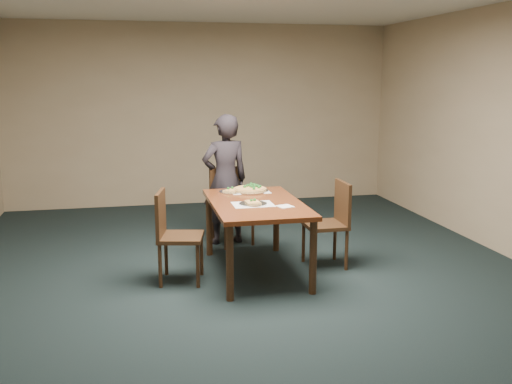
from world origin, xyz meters
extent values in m
plane|color=black|center=(0.00, 0.00, 0.00)|extent=(8.00, 8.00, 0.00)
plane|color=tan|center=(0.00, 4.00, 1.40)|extent=(6.00, 0.00, 6.00)
cube|color=#532310|center=(0.12, 0.56, 0.73)|extent=(0.90, 1.50, 0.04)
cylinder|color=black|center=(-0.27, -0.13, 0.35)|extent=(0.07, 0.07, 0.70)
cylinder|color=black|center=(-0.27, 1.25, 0.35)|extent=(0.07, 0.07, 0.70)
cylinder|color=black|center=(0.51, -0.13, 0.35)|extent=(0.07, 0.07, 0.70)
cylinder|color=black|center=(0.51, 1.25, 0.35)|extent=(0.07, 0.07, 0.70)
cube|color=black|center=(0.07, 1.63, 0.45)|extent=(0.52, 0.52, 0.04)
cylinder|color=black|center=(-0.05, 1.41, 0.21)|extent=(0.04, 0.04, 0.43)
cylinder|color=black|center=(-0.15, 1.76, 0.21)|extent=(0.04, 0.04, 0.43)
cylinder|color=black|center=(0.29, 1.51, 0.21)|extent=(0.04, 0.04, 0.43)
cylinder|color=black|center=(0.19, 1.86, 0.21)|extent=(0.04, 0.04, 0.43)
cube|color=black|center=(0.02, 1.82, 0.69)|extent=(0.41, 0.15, 0.44)
cube|color=black|center=(-0.65, 0.46, 0.45)|extent=(0.50, 0.50, 0.04)
cylinder|color=black|center=(-0.51, 0.25, 0.21)|extent=(0.04, 0.04, 0.43)
cylinder|color=black|center=(-0.86, 0.32, 0.21)|extent=(0.04, 0.04, 0.43)
cylinder|color=black|center=(-0.43, 0.60, 0.21)|extent=(0.04, 0.04, 0.43)
cylinder|color=black|center=(-0.79, 0.68, 0.21)|extent=(0.04, 0.04, 0.43)
cube|color=black|center=(-0.83, 0.50, 0.69)|extent=(0.12, 0.42, 0.44)
cube|color=black|center=(0.88, 0.61, 0.45)|extent=(0.42, 0.42, 0.04)
cylinder|color=black|center=(0.70, 0.79, 0.21)|extent=(0.04, 0.04, 0.43)
cylinder|color=black|center=(1.06, 0.79, 0.21)|extent=(0.04, 0.04, 0.43)
cylinder|color=black|center=(0.70, 0.43, 0.21)|extent=(0.04, 0.04, 0.43)
cylinder|color=black|center=(1.06, 0.43, 0.21)|extent=(0.04, 0.04, 0.43)
cube|color=black|center=(1.07, 0.61, 0.69)|extent=(0.04, 0.42, 0.44)
imported|color=black|center=(0.00, 1.70, 0.78)|extent=(0.63, 0.47, 1.56)
cube|color=white|center=(0.17, 1.09, 0.75)|extent=(0.42, 0.32, 0.00)
cube|color=white|center=(0.07, 0.44, 0.75)|extent=(0.40, 0.30, 0.00)
cylinder|color=silver|center=(0.17, 1.09, 0.76)|extent=(0.40, 0.40, 0.01)
cylinder|color=#B28244|center=(0.17, 1.09, 0.77)|extent=(0.36, 0.36, 0.02)
cylinder|color=#FFEC85|center=(0.17, 1.09, 0.79)|extent=(0.32, 0.32, 0.01)
sphere|color=#164919|center=(0.19, 0.97, 0.80)|extent=(0.03, 0.03, 0.03)
sphere|color=#164919|center=(0.29, 1.09, 0.80)|extent=(0.03, 0.03, 0.03)
sphere|color=#164919|center=(0.22, 1.10, 0.80)|extent=(0.04, 0.04, 0.04)
sphere|color=#164919|center=(0.19, 1.14, 0.80)|extent=(0.04, 0.04, 0.04)
sphere|color=#164919|center=(0.20, 1.02, 0.80)|extent=(0.03, 0.03, 0.03)
sphere|color=#164919|center=(0.17, 1.19, 0.80)|extent=(0.03, 0.03, 0.03)
sphere|color=#164919|center=(0.25, 1.12, 0.80)|extent=(0.04, 0.04, 0.04)
sphere|color=#164919|center=(0.26, 1.03, 0.80)|extent=(0.03, 0.03, 0.03)
sphere|color=#164919|center=(0.19, 1.09, 0.80)|extent=(0.03, 0.03, 0.03)
sphere|color=#164919|center=(0.21, 1.21, 0.80)|extent=(0.04, 0.04, 0.04)
sphere|color=#164919|center=(0.23, 1.16, 0.81)|extent=(0.04, 0.04, 0.04)
sphere|color=#164919|center=(0.11, 1.10, 0.80)|extent=(0.03, 0.03, 0.03)
sphere|color=#164919|center=(0.15, 1.16, 0.80)|extent=(0.03, 0.03, 0.03)
sphere|color=#164919|center=(0.27, 1.10, 0.80)|extent=(0.03, 0.03, 0.03)
cylinder|color=silver|center=(0.07, 0.44, 0.76)|extent=(0.28, 0.28, 0.01)
cube|color=#B28244|center=(0.07, 0.44, 0.77)|extent=(0.14, 0.18, 0.02)
cube|color=#FFEC85|center=(0.07, 0.44, 0.78)|extent=(0.11, 0.14, 0.01)
sphere|color=#164919|center=(0.09, 0.44, 0.79)|extent=(0.03, 0.03, 0.03)
sphere|color=#164919|center=(0.05, 0.43, 0.79)|extent=(0.03, 0.03, 0.03)
cylinder|color=silver|center=(-0.03, 1.09, 0.76)|extent=(0.28, 0.28, 0.01)
cube|color=#B28244|center=(-0.03, 1.09, 0.77)|extent=(0.21, 0.21, 0.02)
cube|color=#FFEC85|center=(-0.03, 1.09, 0.78)|extent=(0.17, 0.17, 0.01)
sphere|color=#164919|center=(-0.02, 1.12, 0.79)|extent=(0.03, 0.03, 0.03)
sphere|color=#164919|center=(-0.07, 1.09, 0.79)|extent=(0.03, 0.03, 0.03)
cube|color=white|center=(0.35, 0.28, 0.75)|extent=(0.17, 0.17, 0.01)
camera|label=1|loc=(-1.07, -4.94, 1.99)|focal=40.00mm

